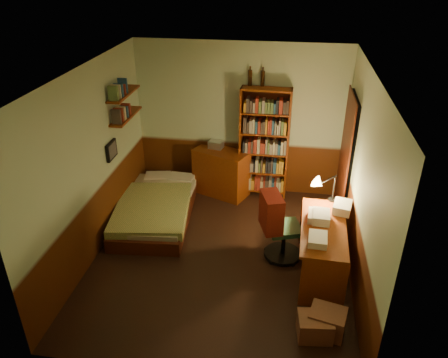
# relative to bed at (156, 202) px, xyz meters

# --- Properties ---
(floor) EXTENTS (3.50, 4.00, 0.02)m
(floor) POSITION_rel_bed_xyz_m (1.19, -0.82, -0.30)
(floor) COLOR black
(floor) RESTS_ON ground
(ceiling) EXTENTS (3.50, 4.00, 0.02)m
(ceiling) POSITION_rel_bed_xyz_m (1.19, -0.82, 2.32)
(ceiling) COLOR silver
(ceiling) RESTS_ON wall_back
(wall_back) EXTENTS (3.50, 0.02, 2.60)m
(wall_back) POSITION_rel_bed_xyz_m (1.19, 1.19, 1.01)
(wall_back) COLOR #A5B995
(wall_back) RESTS_ON ground
(wall_left) EXTENTS (0.02, 4.00, 2.60)m
(wall_left) POSITION_rel_bed_xyz_m (-0.57, -0.82, 1.01)
(wall_left) COLOR #A5B995
(wall_left) RESTS_ON ground
(wall_right) EXTENTS (0.02, 4.00, 2.60)m
(wall_right) POSITION_rel_bed_xyz_m (2.95, -0.82, 1.01)
(wall_right) COLOR #A5B995
(wall_right) RESTS_ON ground
(wall_front) EXTENTS (3.50, 0.02, 2.60)m
(wall_front) POSITION_rel_bed_xyz_m (1.19, -2.83, 1.01)
(wall_front) COLOR #A5B995
(wall_front) RESTS_ON ground
(doorway) EXTENTS (0.06, 0.90, 2.00)m
(doorway) POSITION_rel_bed_xyz_m (2.91, 0.48, 0.71)
(doorway) COLOR black
(doorway) RESTS_ON ground
(door_trim) EXTENTS (0.02, 0.98, 2.08)m
(door_trim) POSITION_rel_bed_xyz_m (2.88, 0.48, 0.71)
(door_trim) COLOR #3D150A
(door_trim) RESTS_ON ground
(bed) EXTENTS (1.21, 2.05, 0.58)m
(bed) POSITION_rel_bed_xyz_m (0.00, 0.00, 0.00)
(bed) COLOR #709149
(bed) RESTS_ON ground
(dresser) EXTENTS (1.02, 0.78, 0.82)m
(dresser) POSITION_rel_bed_xyz_m (0.91, 0.94, 0.12)
(dresser) COLOR #6A2A0C
(dresser) RESTS_ON ground
(mini_stereo) EXTENTS (0.27, 0.23, 0.13)m
(mini_stereo) POSITION_rel_bed_xyz_m (0.80, 1.07, 0.59)
(mini_stereo) COLOR #B2B2B7
(mini_stereo) RESTS_ON dresser
(bookshelf) EXTENTS (0.83, 0.29, 1.91)m
(bookshelf) POSITION_rel_bed_xyz_m (1.62, 1.03, 0.66)
(bookshelf) COLOR #6A2A0C
(bookshelf) RESTS_ON ground
(bottle_left) EXTENTS (0.08, 0.08, 0.25)m
(bottle_left) POSITION_rel_bed_xyz_m (1.34, 1.14, 1.74)
(bottle_left) COLOR black
(bottle_left) RESTS_ON bookshelf
(bottle_right) EXTENTS (0.07, 0.07, 0.24)m
(bottle_right) POSITION_rel_bed_xyz_m (1.54, 1.14, 1.74)
(bottle_right) COLOR black
(bottle_right) RESTS_ON bookshelf
(desk) EXTENTS (0.61, 1.39, 0.73)m
(desk) POSITION_rel_bed_xyz_m (2.54, -0.97, 0.07)
(desk) COLOR #6A2A0C
(desk) RESTS_ON ground
(paper_stack) EXTENTS (0.29, 0.35, 0.12)m
(paper_stack) POSITION_rel_bed_xyz_m (2.79, -0.55, 0.50)
(paper_stack) COLOR silver
(paper_stack) RESTS_ON desk
(desk_lamp) EXTENTS (0.20, 0.20, 0.57)m
(desk_lamp) POSITION_rel_bed_xyz_m (2.68, -0.28, 0.73)
(desk_lamp) COLOR black
(desk_lamp) RESTS_ON desk
(office_chair) EXTENTS (0.67, 0.63, 1.10)m
(office_chair) POSITION_rel_bed_xyz_m (2.05, -0.69, 0.26)
(office_chair) COLOR #245034
(office_chair) RESTS_ON ground
(red_jacket) EXTENTS (0.38, 0.49, 0.51)m
(red_jacket) POSITION_rel_bed_xyz_m (1.77, -0.93, 1.06)
(red_jacket) COLOR #A0271C
(red_jacket) RESTS_ON office_chair
(wall_shelf_lower) EXTENTS (0.20, 0.90, 0.03)m
(wall_shelf_lower) POSITION_rel_bed_xyz_m (-0.45, 0.28, 1.31)
(wall_shelf_lower) COLOR #6A2A0C
(wall_shelf_lower) RESTS_ON wall_left
(wall_shelf_upper) EXTENTS (0.20, 0.90, 0.03)m
(wall_shelf_upper) POSITION_rel_bed_xyz_m (-0.45, 0.28, 1.66)
(wall_shelf_upper) COLOR #6A2A0C
(wall_shelf_upper) RESTS_ON wall_left
(framed_picture) EXTENTS (0.04, 0.32, 0.26)m
(framed_picture) POSITION_rel_bed_xyz_m (-0.53, -0.22, 0.96)
(framed_picture) COLOR black
(framed_picture) RESTS_ON wall_left
(cardboard_box_a) EXTENTS (0.46, 0.40, 0.29)m
(cardboard_box_a) POSITION_rel_bed_xyz_m (2.59, -2.00, -0.14)
(cardboard_box_a) COLOR #965F47
(cardboard_box_a) RESTS_ON ground
(cardboard_box_b) EXTENTS (0.41, 0.35, 0.27)m
(cardboard_box_b) POSITION_rel_bed_xyz_m (2.45, -2.09, -0.16)
(cardboard_box_b) COLOR #965F47
(cardboard_box_b) RESTS_ON ground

